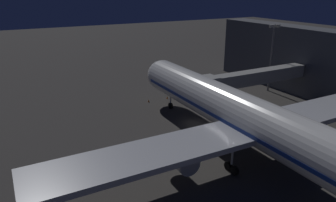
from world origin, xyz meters
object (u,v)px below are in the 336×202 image
airliner_at_gate (251,120)px  apron_floodlight_mast (272,53)px  traffic_cone_nose_port (167,98)px  traffic_cone_nose_starboard (149,101)px  jet_bridge (248,78)px

airliner_at_gate → apron_floodlight_mast: bearing=-139.5°
airliner_at_gate → traffic_cone_nose_port: airliner_at_gate is taller
airliner_at_gate → apron_floodlight_mast: 33.69m
traffic_cone_nose_starboard → jet_bridge: bearing=142.3°
traffic_cone_nose_port → airliner_at_gate: bearing=85.5°
jet_bridge → apron_floodlight_mast: 13.84m
traffic_cone_nose_port → traffic_cone_nose_starboard: (4.40, 0.00, 0.00)m
airliner_at_gate → traffic_cone_nose_starboard: (2.20, -27.81, -5.64)m
apron_floodlight_mast → traffic_cone_nose_port: 25.55m
jet_bridge → traffic_cone_nose_port: size_ratio=46.03×
apron_floodlight_mast → traffic_cone_nose_starboard: 29.62m
jet_bridge → traffic_cone_nose_port: bearing=-47.1°
airliner_at_gate → jet_bridge: bearing=-130.3°
traffic_cone_nose_starboard → apron_floodlight_mast: bearing=167.8°
airliner_at_gate → traffic_cone_nose_port: size_ratio=105.77×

